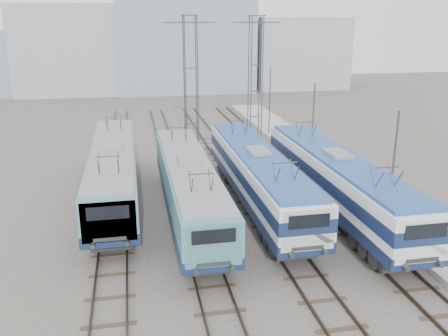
% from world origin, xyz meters
% --- Properties ---
extents(ground, '(160.00, 160.00, 0.00)m').
position_xyz_m(ground, '(0.00, 0.00, 0.00)').
color(ground, '#514C47').
extents(platform, '(4.00, 70.00, 0.30)m').
position_xyz_m(platform, '(10.20, 8.00, 0.15)').
color(platform, '#9E9E99').
rests_on(platform, ground).
extents(locomotive_far_left, '(2.89, 18.28, 3.44)m').
position_xyz_m(locomotive_far_left, '(-6.75, 9.62, 2.28)').
color(locomotive_far_left, '#14234A').
rests_on(locomotive_far_left, ground).
extents(locomotive_center_left, '(2.79, 17.62, 3.32)m').
position_xyz_m(locomotive_center_left, '(-2.25, 6.02, 2.20)').
color(locomotive_center_left, '#14234A').
rests_on(locomotive_center_left, ground).
extents(locomotive_center_right, '(2.86, 18.07, 3.40)m').
position_xyz_m(locomotive_center_right, '(2.25, 6.86, 2.31)').
color(locomotive_center_right, '#14234A').
rests_on(locomotive_center_right, ground).
extents(locomotive_far_right, '(2.92, 18.47, 3.47)m').
position_xyz_m(locomotive_far_right, '(6.75, 4.96, 2.35)').
color(locomotive_far_right, '#14234A').
rests_on(locomotive_far_right, ground).
extents(catenary_tower_west, '(4.50, 1.20, 12.00)m').
position_xyz_m(catenary_tower_west, '(0.00, 22.00, 6.64)').
color(catenary_tower_west, '#3F4247').
rests_on(catenary_tower_west, ground).
extents(catenary_tower_east, '(4.50, 1.20, 12.00)m').
position_xyz_m(catenary_tower_east, '(6.50, 24.00, 6.64)').
color(catenary_tower_east, '#3F4247').
rests_on(catenary_tower_east, ground).
extents(mast_front, '(0.12, 0.12, 7.00)m').
position_xyz_m(mast_front, '(8.60, 2.00, 3.50)').
color(mast_front, '#3F4247').
rests_on(mast_front, ground).
extents(mast_mid, '(0.12, 0.12, 7.00)m').
position_xyz_m(mast_mid, '(8.60, 14.00, 3.50)').
color(mast_mid, '#3F4247').
rests_on(mast_mid, ground).
extents(mast_rear, '(0.12, 0.12, 7.00)m').
position_xyz_m(mast_rear, '(8.60, 26.00, 3.50)').
color(mast_rear, '#3F4247').
rests_on(mast_rear, ground).
extents(safety_cone, '(0.34, 0.34, 0.49)m').
position_xyz_m(safety_cone, '(8.99, 0.18, 0.55)').
color(safety_cone, orange).
rests_on(safety_cone, platform).
extents(building_west, '(18.00, 12.00, 14.00)m').
position_xyz_m(building_west, '(-14.00, 62.00, 7.00)').
color(building_west, '#979FA9').
rests_on(building_west, ground).
extents(building_center, '(22.00, 14.00, 18.00)m').
position_xyz_m(building_center, '(4.00, 62.00, 9.00)').
color(building_center, '#8390A0').
rests_on(building_center, ground).
extents(building_east, '(16.00, 12.00, 12.00)m').
position_xyz_m(building_east, '(24.00, 62.00, 6.00)').
color(building_east, '#979FA9').
rests_on(building_east, ground).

